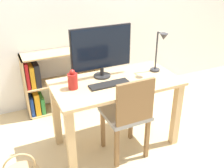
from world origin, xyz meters
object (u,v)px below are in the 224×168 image
(keyboard, at_px, (109,84))
(bookshelf, at_px, (50,84))
(vase, at_px, (73,80))
(desk_lamp, at_px, (160,49))
(monitor, at_px, (102,49))
(chair, at_px, (128,114))

(keyboard, xyz_separation_m, bookshelf, (-0.37, 0.99, -0.37))
(vase, height_order, desk_lamp, desk_lamp)
(vase, bearing_deg, keyboard, -13.57)
(vase, xyz_separation_m, bookshelf, (-0.05, 0.91, -0.44))
(monitor, bearing_deg, desk_lamp, -16.06)
(desk_lamp, bearing_deg, bookshelf, 134.84)
(keyboard, distance_m, chair, 0.32)
(keyboard, relative_size, desk_lamp, 0.92)
(desk_lamp, relative_size, bookshelf, 0.44)
(keyboard, distance_m, bookshelf, 1.12)
(bookshelf, bearing_deg, desk_lamp, -45.16)
(chair, bearing_deg, keyboard, 116.12)
(monitor, bearing_deg, bookshelf, 116.05)
(keyboard, height_order, desk_lamp, desk_lamp)
(desk_lamp, bearing_deg, chair, -153.63)
(monitor, relative_size, bookshelf, 0.65)
(keyboard, bearing_deg, monitor, 86.23)
(monitor, xyz_separation_m, vase, (-0.34, -0.13, -0.20))
(desk_lamp, bearing_deg, vase, 178.04)
(keyboard, height_order, bookshelf, bookshelf)
(vase, relative_size, chair, 0.21)
(keyboard, relative_size, bookshelf, 0.41)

